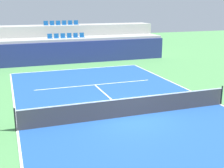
% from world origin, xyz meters
% --- Properties ---
extents(ground_plane, '(80.00, 80.00, 0.00)m').
position_xyz_m(ground_plane, '(0.00, 0.00, 0.00)').
color(ground_plane, '#4C8C4C').
extents(court_surface, '(11.00, 24.00, 0.01)m').
position_xyz_m(court_surface, '(0.00, 0.00, 0.01)').
color(court_surface, '#1E4C99').
rests_on(court_surface, ground_plane).
extents(baseline_far, '(11.00, 0.10, 0.00)m').
position_xyz_m(baseline_far, '(0.00, 11.95, 0.01)').
color(baseline_far, white).
rests_on(baseline_far, court_surface).
extents(sideline_left, '(0.10, 24.00, 0.00)m').
position_xyz_m(sideline_left, '(-5.45, 0.00, 0.01)').
color(sideline_left, white).
rests_on(sideline_left, court_surface).
extents(sideline_right, '(0.10, 24.00, 0.00)m').
position_xyz_m(sideline_right, '(5.45, 0.00, 0.01)').
color(sideline_right, white).
rests_on(sideline_right, court_surface).
extents(service_line_far, '(8.26, 0.10, 0.00)m').
position_xyz_m(service_line_far, '(0.00, 6.40, 0.01)').
color(service_line_far, white).
rests_on(service_line_far, court_surface).
extents(centre_service_line, '(0.10, 6.40, 0.00)m').
position_xyz_m(centre_service_line, '(0.00, 3.20, 0.01)').
color(centre_service_line, white).
rests_on(centre_service_line, court_surface).
extents(back_wall, '(19.31, 0.30, 2.05)m').
position_xyz_m(back_wall, '(0.00, 14.63, 1.03)').
color(back_wall, navy).
rests_on(back_wall, ground_plane).
extents(stands_tier_lower, '(19.31, 2.40, 2.28)m').
position_xyz_m(stands_tier_lower, '(0.00, 15.98, 1.14)').
color(stands_tier_lower, '#9E9E99').
rests_on(stands_tier_lower, ground_plane).
extents(stands_tier_upper, '(19.31, 2.40, 3.36)m').
position_xyz_m(stands_tier_upper, '(0.00, 18.38, 1.68)').
color(stands_tier_upper, '#9E9E99').
rests_on(stands_tier_upper, ground_plane).
extents(seating_row_lower, '(3.58, 0.44, 0.44)m').
position_xyz_m(seating_row_lower, '(0.00, 16.08, 2.41)').
color(seating_row_lower, '#145193').
rests_on(seating_row_lower, stands_tier_lower).
extents(seating_row_upper, '(3.58, 0.44, 0.44)m').
position_xyz_m(seating_row_upper, '(0.00, 18.48, 3.48)').
color(seating_row_upper, '#145193').
rests_on(seating_row_upper, stands_tier_upper).
extents(tennis_net, '(11.08, 0.08, 1.07)m').
position_xyz_m(tennis_net, '(0.00, 0.00, 0.51)').
color(tennis_net, black).
rests_on(tennis_net, court_surface).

